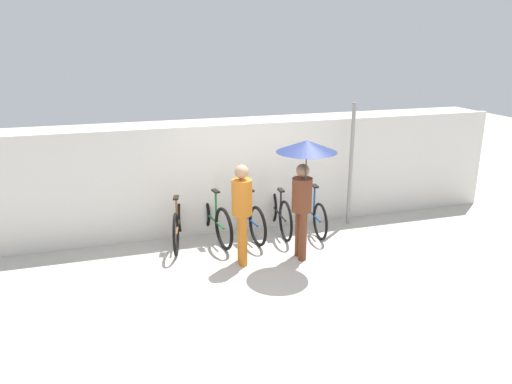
# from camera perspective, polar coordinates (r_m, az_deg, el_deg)

# --- Properties ---
(ground_plane) EXTENTS (30.00, 30.00, 0.00)m
(ground_plane) POSITION_cam_1_polar(r_m,az_deg,el_deg) (7.71, 2.39, -9.43)
(ground_plane) COLOR #B7B2A8
(back_wall) EXTENTS (10.46, 0.12, 1.99)m
(back_wall) POSITION_cam_1_polar(r_m,az_deg,el_deg) (9.13, -1.71, 1.63)
(back_wall) COLOR silver
(back_wall) RESTS_ON ground
(parked_bicycle_0) EXTENTS (0.55, 1.70, 0.98)m
(parked_bicycle_0) POSITION_cam_1_polar(r_m,az_deg,el_deg) (8.79, -8.88, -3.44)
(parked_bicycle_0) COLOR black
(parked_bicycle_0) RESTS_ON ground
(parked_bicycle_1) EXTENTS (0.46, 1.78, 1.01)m
(parked_bicycle_1) POSITION_cam_1_polar(r_m,az_deg,el_deg) (8.91, -5.00, -2.97)
(parked_bicycle_1) COLOR black
(parked_bicycle_1) RESTS_ON ground
(parked_bicycle_2) EXTENTS (0.44, 1.74, 0.98)m
(parked_bicycle_2) POSITION_cam_1_polar(r_m,az_deg,el_deg) (9.03, -1.14, -2.72)
(parked_bicycle_2) COLOR black
(parked_bicycle_2) RESTS_ON ground
(parked_bicycle_3) EXTENTS (0.44, 1.70, 1.03)m
(parked_bicycle_3) POSITION_cam_1_polar(r_m,az_deg,el_deg) (9.21, 2.52, -2.20)
(parked_bicycle_3) COLOR black
(parked_bicycle_3) RESTS_ON ground
(parked_bicycle_4) EXTENTS (0.44, 1.71, 1.11)m
(parked_bicycle_4) POSITION_cam_1_polar(r_m,az_deg,el_deg) (9.37, 6.22, -2.10)
(parked_bicycle_4) COLOR black
(parked_bicycle_4) RESTS_ON ground
(pedestrian_leading) EXTENTS (0.32, 0.32, 1.62)m
(pedestrian_leading) POSITION_cam_1_polar(r_m,az_deg,el_deg) (7.71, -1.61, -1.75)
(pedestrian_leading) COLOR #C66B1E
(pedestrian_leading) RESTS_ON ground
(pedestrian_center) EXTENTS (0.93, 0.93, 1.98)m
(pedestrian_center) POSITION_cam_1_polar(r_m,az_deg,el_deg) (7.70, 5.59, 2.68)
(pedestrian_center) COLOR brown
(pedestrian_center) RESTS_ON ground
(awning_pole) EXTENTS (0.07, 0.07, 2.33)m
(awning_pole) POSITION_cam_1_polar(r_m,az_deg,el_deg) (9.51, 10.79, 3.05)
(awning_pole) COLOR gray
(awning_pole) RESTS_ON ground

